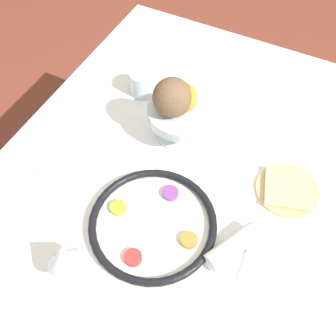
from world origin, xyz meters
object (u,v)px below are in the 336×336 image
Objects in this scene: bread_plate at (288,189)px; napkin_roll at (232,246)px; fruit_stand at (181,115)px; seder_plate at (153,224)px; coconut at (172,97)px; wine_glass at (64,259)px; cup_near at (143,83)px; orange_fruit at (182,98)px.

napkin_roll is at bearing 162.27° from bread_plate.
bread_plate is (-0.05, -0.34, -0.07)m from fruit_stand.
fruit_stand is (0.30, 0.07, 0.06)m from seder_plate.
coconut is 0.64× the size of bread_plate.
seder_plate is 2.29× the size of wine_glass.
cup_near is (0.10, 0.18, -0.04)m from fruit_stand.
bread_plate is 2.10× the size of cup_near.
cup_near is at bearing 31.70° from seder_plate.
wine_glass is 0.92× the size of napkin_roll.
seder_plate is 3.88× the size of orange_fruit.
coconut reaches higher than cup_near.
napkin_roll is (-0.27, -0.27, -0.06)m from fruit_stand.
cup_near is at bearing 49.95° from napkin_roll.
bread_plate is at bearing -17.73° from napkin_roll.
seder_plate is 0.24m from wine_glass.
napkin_roll is at bearing -131.63° from coconut.
fruit_stand is at bearing -119.23° from cup_near.
coconut is 0.40m from napkin_roll.
wine_glass reaches higher than napkin_roll.
wine_glass reaches higher than seder_plate.
napkin_roll is at bearing -135.84° from orange_fruit.
coconut is at bearing 138.30° from orange_fruit.
seder_plate is 0.48m from cup_near.
fruit_stand is 2.40× the size of cup_near.
seder_plate reaches higher than bread_plate.
cup_near is at bearing 13.55° from wine_glass.
napkin_roll is at bearing -135.90° from fruit_stand.
coconut is 0.39m from bread_plate.
wine_glass is 1.75× the size of cup_near.
seder_plate is at bearing 133.13° from bread_plate.
wine_glass is 1.70× the size of orange_fruit.
seder_plate is 1.91× the size of bread_plate.
fruit_stand reaches higher than bread_plate.
orange_fruit reaches higher than cup_near.
coconut is at bearing 140.23° from fruit_stand.
cup_near is (0.38, 0.45, 0.02)m from napkin_roll.
cup_near is at bearing 52.89° from coconut.
coconut is 0.24m from cup_near.
wine_glass is at bearing 139.97° from bread_plate.
cup_near reaches higher than bread_plate.
wine_glass is at bearing 175.70° from orange_fruit.
orange_fruit is at bearing 12.75° from seder_plate.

